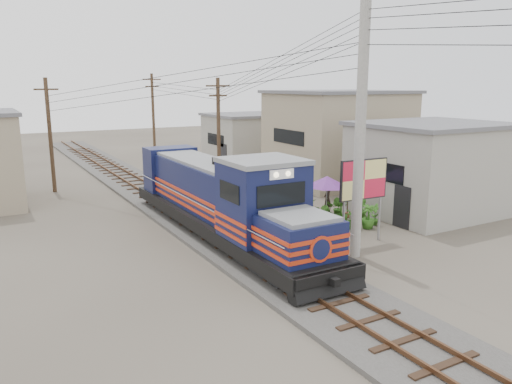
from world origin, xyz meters
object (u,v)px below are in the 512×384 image
locomotive (222,201)px  vendor (327,199)px  billboard (364,182)px  market_umbrella (327,182)px

locomotive → vendor: (6.76, 1.34, -0.95)m
locomotive → billboard: bearing=-36.6°
locomotive → billboard: locomotive is taller
billboard → market_umbrella: size_ratio=1.60×
locomotive → market_umbrella: locomotive is taller
billboard → locomotive: bearing=145.3°
market_umbrella → vendor: (1.15, 1.41, -1.26)m
locomotive → market_umbrella: (5.61, -0.07, 0.31)m
market_umbrella → vendor: bearing=50.8°
locomotive → billboard: 6.06m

